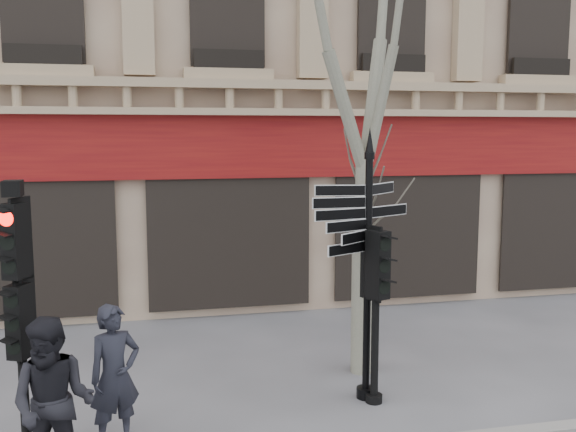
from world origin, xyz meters
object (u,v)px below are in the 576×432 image
at_px(traffic_signal_secondary, 376,283).
at_px(traffic_signal_main, 18,291).
at_px(fingerpost, 368,219).
at_px(pedestrian_b, 53,404).
at_px(plane_tree, 367,0).
at_px(pedestrian_a, 115,376).

bearing_deg(traffic_signal_secondary, traffic_signal_main, 170.08).
height_order(fingerpost, traffic_signal_secondary, fingerpost).
xyz_separation_m(fingerpost, traffic_signal_main, (-4.51, -1.06, -0.53)).
height_order(traffic_signal_main, traffic_signal_secondary, traffic_signal_main).
height_order(fingerpost, traffic_signal_main, fingerpost).
distance_m(fingerpost, pedestrian_b, 4.73).
relative_size(traffic_signal_main, plane_tree, 0.40).
bearing_deg(pedestrian_a, traffic_signal_secondary, -17.28).
bearing_deg(pedestrian_b, plane_tree, 42.91).
bearing_deg(traffic_signal_main, fingerpost, 36.56).
bearing_deg(traffic_signal_main, pedestrian_a, 44.16).
distance_m(pedestrian_a, pedestrian_b, 1.06).
bearing_deg(pedestrian_b, traffic_signal_secondary, 30.95).
height_order(fingerpost, pedestrian_a, fingerpost).
bearing_deg(fingerpost, pedestrian_a, 175.04).
bearing_deg(traffic_signal_main, plane_tree, 46.59).
relative_size(traffic_signal_secondary, pedestrian_a, 1.40).
height_order(fingerpost, pedestrian_b, fingerpost).
xyz_separation_m(traffic_signal_secondary, pedestrian_a, (-3.59, -0.51, -0.86)).
bearing_deg(traffic_signal_main, pedestrian_b, -28.51).
bearing_deg(traffic_signal_secondary, pedestrian_a, 167.19).
xyz_separation_m(traffic_signal_main, plane_tree, (4.79, 2.06, 3.76)).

